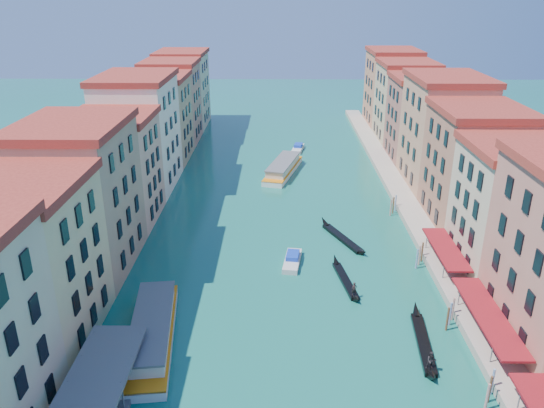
{
  "coord_description": "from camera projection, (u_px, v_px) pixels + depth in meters",
  "views": [
    {
      "loc": [
        -0.15,
        -24.33,
        35.13
      ],
      "look_at": [
        -1.05,
        43.71,
        7.39
      ],
      "focal_mm": 35.0,
      "sensor_mm": 36.0,
      "label": 1
    }
  ],
  "objects": [
    {
      "name": "right_bank_palazzos",
      "position": [
        452.0,
        146.0,
        91.93
      ],
      "size": [
        12.8,
        128.4,
        21.0
      ],
      "color": "#A85A46",
      "rests_on": "ground"
    },
    {
      "name": "motorboat_far",
      "position": [
        298.0,
        148.0,
        123.84
      ],
      "size": [
        3.32,
        7.05,
        1.4
      ],
      "rotation": [
        0.0,
        0.0,
        -0.18
      ],
      "color": "silver",
      "rests_on": "ground"
    },
    {
      "name": "gondola_far",
      "position": [
        341.0,
        237.0,
        79.89
      ],
      "size": [
        6.46,
        12.59,
        1.9
      ],
      "rotation": [
        0.0,
        0.0,
        0.43
      ],
      "color": "black",
      "rests_on": "ground"
    },
    {
      "name": "mooring_poles_right",
      "position": [
        443.0,
        301.0,
        61.73
      ],
      "size": [
        1.44,
        54.24,
        3.2
      ],
      "color": "brown",
      "rests_on": "ground"
    },
    {
      "name": "mooring_poles_left",
      "position": [
        69.0,
        403.0,
        46.64
      ],
      "size": [
        0.24,
        8.24,
        3.2
      ],
      "color": "brown",
      "rests_on": "ground"
    },
    {
      "name": "restaurant_awnings",
      "position": [
        490.0,
        318.0,
        55.69
      ],
      "size": [
        3.2,
        44.55,
        3.12
      ],
      "color": "maroon",
      "rests_on": "ground"
    },
    {
      "name": "gondola_right",
      "position": [
        424.0,
        343.0,
        55.8
      ],
      "size": [
        2.3,
        13.62,
        2.71
      ],
      "rotation": [
        0.0,
        0.0,
        -0.09
      ],
      "color": "black",
      "rests_on": "ground"
    },
    {
      "name": "motorboat_mid",
      "position": [
        292.0,
        260.0,
        72.84
      ],
      "size": [
        2.89,
        6.68,
        1.34
      ],
      "rotation": [
        0.0,
        0.0,
        -0.14
      ],
      "color": "beige",
      "rests_on": "ground"
    },
    {
      "name": "vaporetto_near",
      "position": [
        152.0,
        331.0,
        56.5
      ],
      "size": [
        6.51,
        19.07,
        2.78
      ],
      "rotation": [
        0.0,
        0.0,
        0.12
      ],
      "color": "silver",
      "rests_on": "ground"
    },
    {
      "name": "vaporetto_stop",
      "position": [
        97.0,
        402.0,
        46.55
      ],
      "size": [
        5.4,
        16.4,
        3.65
      ],
      "color": "#5D5D60",
      "rests_on": "ground"
    },
    {
      "name": "quay",
      "position": [
        401.0,
        195.0,
        95.52
      ],
      "size": [
        4.0,
        140.0,
        1.0
      ],
      "primitive_type": "cube",
      "color": "#B0A18E",
      "rests_on": "ground"
    },
    {
      "name": "left_bank_palazzos",
      "position": [
        131.0,
        146.0,
        92.33
      ],
      "size": [
        12.8,
        128.4,
        21.0
      ],
      "color": "#CDB78E",
      "rests_on": "ground"
    },
    {
      "name": "vaporetto_far",
      "position": [
        283.0,
        168.0,
        108.12
      ],
      "size": [
        8.43,
        18.26,
        2.65
      ],
      "rotation": [
        0.0,
        0.0,
        -0.26
      ],
      "color": "white",
      "rests_on": "ground"
    },
    {
      "name": "gondola_fore",
      "position": [
        345.0,
        279.0,
        68.15
      ],
      "size": [
        2.8,
        11.83,
        2.36
      ],
      "rotation": [
        0.0,
        0.0,
        0.16
      ],
      "color": "black",
      "rests_on": "ground"
    }
  ]
}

